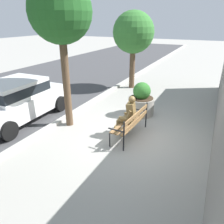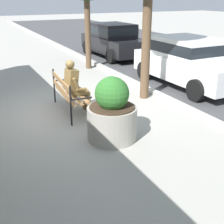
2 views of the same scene
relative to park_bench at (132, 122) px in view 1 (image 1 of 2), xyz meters
The scene contains 8 objects.
ground_plane 0.55m from the park_bench, 100.53° to the right, with size 80.00×80.00×0.00m, color #9E9B93.
curb_stone 2.85m from the park_bench, 90.35° to the left, with size 60.00×0.20×0.12m, color #B2AFA8.
park_bench is the anchor object (origin of this frame).
bronze_statue_seated 0.27m from the park_bench, 62.70° to the left, with size 0.61×0.81×1.37m.
concrete_planter 1.92m from the park_bench, ahead, with size 1.03×1.03×1.34m.
street_tree_down_street 3.99m from the park_bench, 93.71° to the left, with size 1.95×1.95×4.78m.
street_tree_far_corner 6.19m from the park_bench, 21.22° to the left, with size 2.16×2.16×4.05m.
parked_car_white 4.39m from the park_bench, 98.51° to the left, with size 4.14×2.00×1.56m.
Camera 1 is at (-5.90, -2.10, 3.57)m, focal length 34.69 mm.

